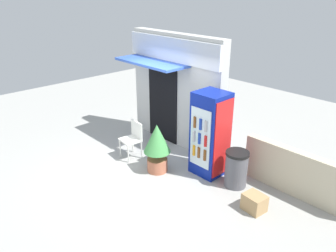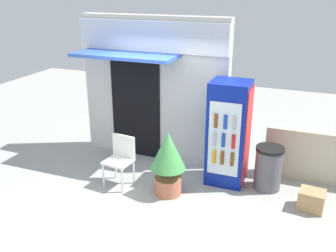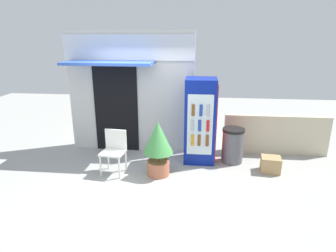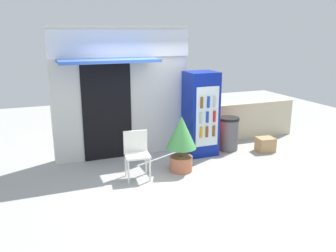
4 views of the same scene
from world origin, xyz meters
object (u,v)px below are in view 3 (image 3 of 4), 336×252
potted_plant_near_shop (158,144)px  trash_bin (233,145)px  plastic_chair (114,148)px  cardboard_box (270,164)px  drink_cooler (200,121)px

potted_plant_near_shop → trash_bin: potted_plant_near_shop is taller
plastic_chair → potted_plant_near_shop: size_ratio=0.79×
plastic_chair → potted_plant_near_shop: 0.92m
potted_plant_near_shop → trash_bin: bearing=27.2°
cardboard_box → plastic_chair: bearing=-174.0°
drink_cooler → potted_plant_near_shop: bearing=-136.0°
drink_cooler → trash_bin: 0.91m
potted_plant_near_shop → trash_bin: size_ratio=1.45×
plastic_chair → trash_bin: 2.59m
trash_bin → cardboard_box: trash_bin is taller
drink_cooler → cardboard_box: bearing=-16.1°
drink_cooler → cardboard_box: size_ratio=4.80×
plastic_chair → trash_bin: size_ratio=1.15×
trash_bin → plastic_chair: bearing=-162.7°
drink_cooler → plastic_chair: drink_cooler is taller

